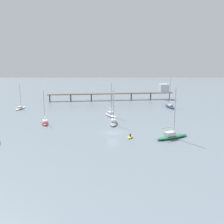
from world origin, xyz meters
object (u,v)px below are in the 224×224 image
Objects in this scene: sailboat_white at (111,114)px; sailboat_navy at (170,106)px; sailboat_cream at (21,107)px; sailboat_green at (172,135)px; sailboat_gray at (114,122)px; sailboat_red at (45,122)px; dinghy_yellow at (130,137)px; pier at (141,91)px.

sailboat_navy is at bearing 34.57° from sailboat_white.
sailboat_green is at bearing -38.17° from sailboat_cream.
sailboat_gray reaches higher than sailboat_red.
sailboat_navy is 43.13m from dinghy_yellow.
sailboat_navy reaches higher than sailboat_red.
sailboat_green is (0.50, -60.19, -3.24)m from pier.
sailboat_red is 27.17m from dinghy_yellow.
sailboat_white is (-13.53, -36.06, -3.27)m from pier.
sailboat_gray is 19.18m from sailboat_green.
sailboat_white reaches higher than sailboat_gray.
sailboat_green is (13.25, -13.87, 0.10)m from sailboat_gray.
sailboat_gray reaches higher than pier.
sailboat_green is 4.69× the size of dinghy_yellow.
sailboat_cream is 35.71m from sailboat_white.
sailboat_gray reaches higher than sailboat_cream.
sailboat_navy is at bearing 65.40° from dinghy_yellow.
sailboat_red reaches higher than pier.
sailboat_green reaches higher than pier.
dinghy_yellow is at bearing -79.38° from sailboat_white.
dinghy_yellow is at bearing -44.30° from sailboat_cream.
pier is 56.09m from sailboat_red.
pier is 5.66× the size of sailboat_gray.
sailboat_gray is 1.06× the size of sailboat_red.
sailboat_navy reaches higher than pier.
sailboat_white is 27.92m from sailboat_green.
sailboat_navy is at bearing 31.38° from sailboat_red.
sailboat_white reaches higher than pier.
sailboat_cream is (-14.48, 22.71, -0.03)m from sailboat_red.
sailboat_red is at bearing -148.62° from sailboat_navy.
sailboat_green reaches higher than sailboat_gray.
sailboat_white is 27.21m from sailboat_navy.
pier is at bearing 26.21° from sailboat_cream.
sailboat_gray is 1.07× the size of sailboat_cream.
sailboat_green is at bearing -89.52° from pier.
pier is 38.65m from sailboat_white.
sailboat_navy is 4.38× the size of dinghy_yellow.
sailboat_red is 21.12m from sailboat_white.
sailboat_white is at bearing 27.27° from sailboat_red.
sailboat_green is at bearing -46.30° from sailboat_gray.
sailboat_red is 0.79× the size of sailboat_green.
pier is 60.63m from dinghy_yellow.
sailboat_white is at bearing 94.37° from sailboat_gray.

